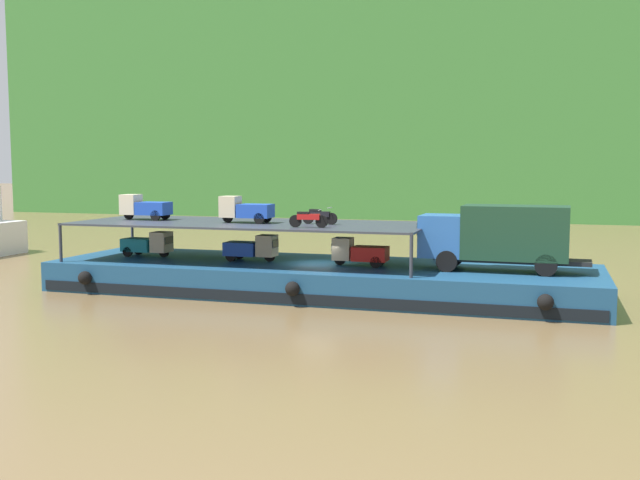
{
  "coord_description": "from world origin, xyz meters",
  "views": [
    {
      "loc": [
        11.03,
        -35.15,
        6.4
      ],
      "look_at": [
        0.04,
        0.0,
        2.7
      ],
      "focal_mm": 41.03,
      "sensor_mm": 36.0,
      "label": 1
    }
  ],
  "objects_px": {
    "mini_truck_lower_mid": "(359,252)",
    "mini_truck_upper_stern": "(145,207)",
    "mini_truck_lower_aft": "(252,248)",
    "motorcycle_upper_centre": "(319,216)",
    "mini_truck_lower_stern": "(148,244)",
    "cargo_barge": "(319,278)",
    "covered_lorry": "(498,235)",
    "motorcycle_upper_port": "(308,219)",
    "mini_truck_upper_mid": "(245,210)"
  },
  "relations": [
    {
      "from": "mini_truck_lower_mid",
      "to": "mini_truck_upper_mid",
      "type": "relative_size",
      "value": 0.99
    },
    {
      "from": "mini_truck_lower_aft",
      "to": "mini_truck_lower_mid",
      "type": "height_order",
      "value": "same"
    },
    {
      "from": "cargo_barge",
      "to": "mini_truck_lower_aft",
      "type": "height_order",
      "value": "mini_truck_lower_aft"
    },
    {
      "from": "cargo_barge",
      "to": "mini_truck_lower_stern",
      "type": "relative_size",
      "value": 9.95
    },
    {
      "from": "mini_truck_upper_stern",
      "to": "covered_lorry",
      "type": "bearing_deg",
      "value": -0.89
    },
    {
      "from": "covered_lorry",
      "to": "motorcycle_upper_centre",
      "type": "bearing_deg",
      "value": 179.31
    },
    {
      "from": "mini_truck_upper_stern",
      "to": "mini_truck_upper_mid",
      "type": "bearing_deg",
      "value": -3.99
    },
    {
      "from": "mini_truck_lower_aft",
      "to": "mini_truck_upper_stern",
      "type": "xyz_separation_m",
      "value": [
        -6.47,
        0.3,
        2.0
      ]
    },
    {
      "from": "motorcycle_upper_port",
      "to": "motorcycle_upper_centre",
      "type": "height_order",
      "value": "same"
    },
    {
      "from": "mini_truck_upper_stern",
      "to": "mini_truck_lower_mid",
      "type": "bearing_deg",
      "value": -2.17
    },
    {
      "from": "mini_truck_lower_aft",
      "to": "motorcycle_upper_port",
      "type": "xyz_separation_m",
      "value": [
        3.74,
        -1.98,
        1.74
      ]
    },
    {
      "from": "covered_lorry",
      "to": "cargo_barge",
      "type": "bearing_deg",
      "value": 179.46
    },
    {
      "from": "cargo_barge",
      "to": "covered_lorry",
      "type": "xyz_separation_m",
      "value": [
        8.82,
        -0.08,
        2.45
      ]
    },
    {
      "from": "mini_truck_lower_mid",
      "to": "mini_truck_upper_stern",
      "type": "height_order",
      "value": "mini_truck_upper_stern"
    },
    {
      "from": "covered_lorry",
      "to": "motorcycle_upper_centre",
      "type": "distance_m",
      "value": 8.85
    },
    {
      "from": "mini_truck_lower_stern",
      "to": "mini_truck_upper_stern",
      "type": "xyz_separation_m",
      "value": [
        -0.3,
        0.22,
        2.0
      ]
    },
    {
      "from": "mini_truck_lower_stern",
      "to": "motorcycle_upper_centre",
      "type": "height_order",
      "value": "motorcycle_upper_centre"
    },
    {
      "from": "covered_lorry",
      "to": "motorcycle_upper_centre",
      "type": "relative_size",
      "value": 4.16
    },
    {
      "from": "mini_truck_lower_mid",
      "to": "mini_truck_upper_mid",
      "type": "distance_m",
      "value": 6.43
    },
    {
      "from": "cargo_barge",
      "to": "motorcycle_upper_centre",
      "type": "height_order",
      "value": "motorcycle_upper_centre"
    },
    {
      "from": "cargo_barge",
      "to": "motorcycle_upper_centre",
      "type": "relative_size",
      "value": 14.55
    },
    {
      "from": "cargo_barge",
      "to": "mini_truck_lower_aft",
      "type": "distance_m",
      "value": 3.92
    },
    {
      "from": "mini_truck_lower_mid",
      "to": "motorcycle_upper_centre",
      "type": "height_order",
      "value": "motorcycle_upper_centre"
    },
    {
      "from": "motorcycle_upper_port",
      "to": "mini_truck_lower_stern",
      "type": "bearing_deg",
      "value": 168.24
    },
    {
      "from": "covered_lorry",
      "to": "mini_truck_lower_aft",
      "type": "relative_size",
      "value": 2.88
    },
    {
      "from": "mini_truck_upper_stern",
      "to": "mini_truck_lower_aft",
      "type": "bearing_deg",
      "value": -2.66
    },
    {
      "from": "mini_truck_lower_aft",
      "to": "mini_truck_lower_mid",
      "type": "distance_m",
      "value": 5.81
    },
    {
      "from": "cargo_barge",
      "to": "motorcycle_upper_port",
      "type": "xyz_separation_m",
      "value": [
        0.1,
        -2.07,
        3.18
      ]
    },
    {
      "from": "mini_truck_upper_stern",
      "to": "motorcycle_upper_centre",
      "type": "xyz_separation_m",
      "value": [
        10.12,
        -0.19,
        -0.26
      ]
    },
    {
      "from": "mini_truck_upper_mid",
      "to": "motorcycle_upper_port",
      "type": "relative_size",
      "value": 1.45
    },
    {
      "from": "mini_truck_lower_mid",
      "to": "mini_truck_upper_stern",
      "type": "bearing_deg",
      "value": 177.83
    },
    {
      "from": "mini_truck_lower_mid",
      "to": "mini_truck_upper_stern",
      "type": "distance_m",
      "value": 12.45
    },
    {
      "from": "mini_truck_lower_stern",
      "to": "mini_truck_upper_stern",
      "type": "bearing_deg",
      "value": 143.96
    },
    {
      "from": "cargo_barge",
      "to": "mini_truck_upper_stern",
      "type": "height_order",
      "value": "mini_truck_upper_stern"
    },
    {
      "from": "cargo_barge",
      "to": "mini_truck_upper_mid",
      "type": "bearing_deg",
      "value": -176.83
    },
    {
      "from": "mini_truck_upper_mid",
      "to": "cargo_barge",
      "type": "bearing_deg",
      "value": 3.17
    },
    {
      "from": "mini_truck_lower_aft",
      "to": "motorcycle_upper_port",
      "type": "relative_size",
      "value": 1.44
    },
    {
      "from": "covered_lorry",
      "to": "mini_truck_lower_mid",
      "type": "xyz_separation_m",
      "value": [
        -6.66,
        -0.17,
        -1.0
      ]
    },
    {
      "from": "mini_truck_lower_stern",
      "to": "mini_truck_lower_mid",
      "type": "distance_m",
      "value": 11.98
    },
    {
      "from": "mini_truck_lower_stern",
      "to": "motorcycle_upper_centre",
      "type": "distance_m",
      "value": 9.97
    },
    {
      "from": "motorcycle_upper_centre",
      "to": "mini_truck_lower_stern",
      "type": "bearing_deg",
      "value": -179.81
    },
    {
      "from": "mini_truck_lower_aft",
      "to": "motorcycle_upper_centre",
      "type": "relative_size",
      "value": 1.44
    },
    {
      "from": "mini_truck_lower_aft",
      "to": "motorcycle_upper_centre",
      "type": "xyz_separation_m",
      "value": [
        3.65,
        0.11,
        1.74
      ]
    },
    {
      "from": "cargo_barge",
      "to": "motorcycle_upper_port",
      "type": "height_order",
      "value": "motorcycle_upper_port"
    },
    {
      "from": "mini_truck_upper_stern",
      "to": "motorcycle_upper_centre",
      "type": "distance_m",
      "value": 10.13
    },
    {
      "from": "mini_truck_upper_stern",
      "to": "motorcycle_upper_port",
      "type": "distance_m",
      "value": 10.47
    },
    {
      "from": "mini_truck_lower_mid",
      "to": "motorcycle_upper_port",
      "type": "bearing_deg",
      "value": -138.62
    },
    {
      "from": "cargo_barge",
      "to": "covered_lorry",
      "type": "height_order",
      "value": "covered_lorry"
    },
    {
      "from": "cargo_barge",
      "to": "mini_truck_lower_aft",
      "type": "relative_size",
      "value": 10.07
    },
    {
      "from": "mini_truck_lower_mid",
      "to": "covered_lorry",
      "type": "bearing_deg",
      "value": 1.47
    }
  ]
}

